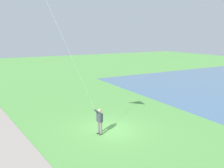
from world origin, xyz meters
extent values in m
plane|color=#569947|center=(0.00, 0.00, 0.00)|extent=(120.00, 120.00, 0.00)
cube|color=gray|center=(6.02, 2.00, 0.01)|extent=(6.20, 32.06, 0.02)
cube|color=#232328|center=(0.88, 0.44, 0.03)|extent=(0.26, 0.17, 0.06)
cylinder|color=slate|center=(0.86, 0.43, 0.45)|extent=(0.14, 0.14, 0.82)
cube|color=#232328|center=(0.95, 0.21, 0.03)|extent=(0.26, 0.17, 0.06)
cylinder|color=slate|center=(0.93, 0.20, 0.45)|extent=(0.14, 0.14, 0.82)
cube|color=#333842|center=(0.90, 0.32, 1.16)|extent=(0.33, 0.45, 0.60)
sphere|color=#DBB28E|center=(0.90, 0.32, 1.62)|extent=(0.22, 0.22, 0.22)
ellipsoid|color=olive|center=(0.88, 0.31, 1.66)|extent=(0.28, 0.28, 0.13)
cylinder|color=#333842|center=(1.08, 0.47, 1.61)|extent=(0.56, 0.20, 0.43)
cylinder|color=#333842|center=(1.13, 0.30, 1.61)|extent=(0.45, 0.46, 0.43)
sphere|color=#DBB28E|center=(1.26, 0.43, 1.74)|extent=(0.10, 0.10, 0.10)
cylinder|color=silver|center=(3.03, 0.96, 5.53)|extent=(3.56, 1.09, 7.59)
camera|label=1|loc=(7.26, 13.26, 6.39)|focal=37.41mm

